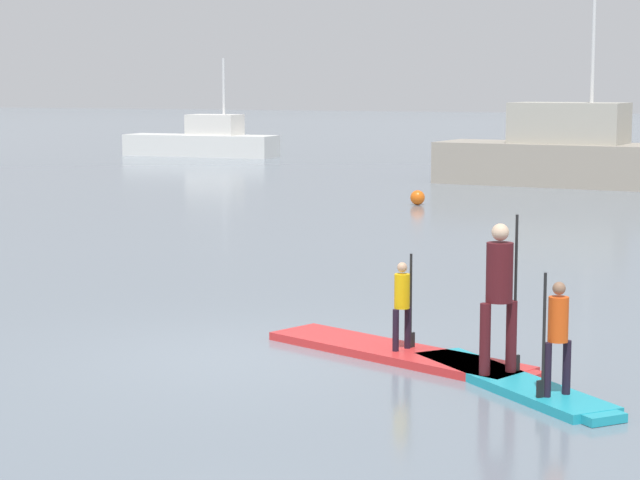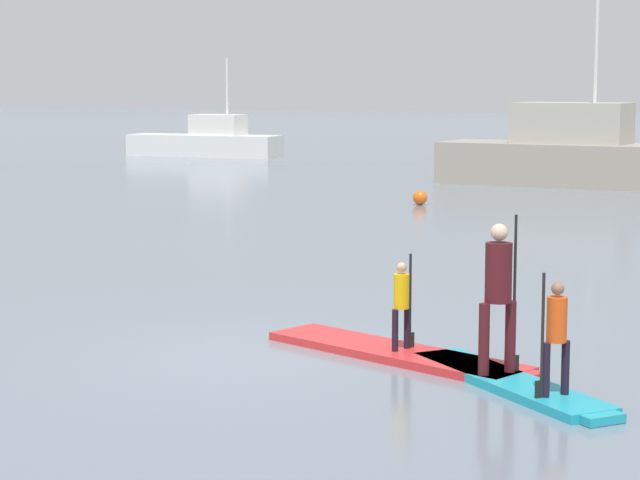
# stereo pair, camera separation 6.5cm
# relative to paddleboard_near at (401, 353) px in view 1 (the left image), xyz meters

# --- Properties ---
(ground_plane) EXTENTS (240.00, 240.00, 0.00)m
(ground_plane) POSITION_rel_paddleboard_near_xyz_m (-1.79, -0.77, -0.05)
(ground_plane) COLOR slate
(paddleboard_near) EXTENTS (3.76, 2.07, 0.10)m
(paddleboard_near) POSITION_rel_paddleboard_near_xyz_m (0.00, 0.00, 0.00)
(paddleboard_near) COLOR red
(paddleboard_near) RESTS_ON ground
(paddler_child_solo) EXTENTS (0.24, 0.36, 1.15)m
(paddler_child_solo) POSITION_rel_paddleboard_near_xyz_m (0.02, 0.01, 0.64)
(paddler_child_solo) COLOR black
(paddler_child_solo) RESTS_ON paddleboard_near
(paddleboard_far) EXTENTS (2.76, 2.51, 0.10)m
(paddleboard_far) POSITION_rel_paddleboard_near_xyz_m (1.61, -0.92, -0.00)
(paddleboard_far) COLOR #1E9EB2
(paddleboard_far) RESTS_ON ground
(paddler_adult) EXTENTS (0.42, 0.43, 1.75)m
(paddler_adult) POSITION_rel_paddleboard_near_xyz_m (1.39, -0.71, 1.01)
(paddler_adult) COLOR #4C1419
(paddler_adult) RESTS_ON paddleboard_far
(paddler_child_front) EXTENTS (0.32, 0.34, 1.29)m
(paddler_child_front) POSITION_rel_paddleboard_near_xyz_m (2.17, -1.43, 0.72)
(paddler_child_front) COLOR black
(paddler_child_front) RESTS_ON paddleboard_far
(fishing_boat_green_midground) EXTENTS (9.85, 3.44, 6.60)m
(fishing_boat_green_midground) POSITION_rel_paddleboard_near_xyz_m (-2.61, 25.40, 0.91)
(fishing_boat_green_midground) COLOR #9E9384
(fishing_boat_green_midground) RESTS_ON ground
(motor_boat_small_navy) EXTENTS (7.05, 2.10, 4.36)m
(motor_boat_small_navy) POSITION_rel_paddleboard_near_xyz_m (-21.26, 34.44, 0.63)
(motor_boat_small_navy) COLOR silver
(motor_boat_small_navy) RESTS_ON ground
(mooring_buoy_near) EXTENTS (0.40, 0.40, 0.40)m
(mooring_buoy_near) POSITION_rel_paddleboard_near_xyz_m (-5.59, 17.55, 0.15)
(mooring_buoy_near) COLOR orange
(mooring_buoy_near) RESTS_ON ground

